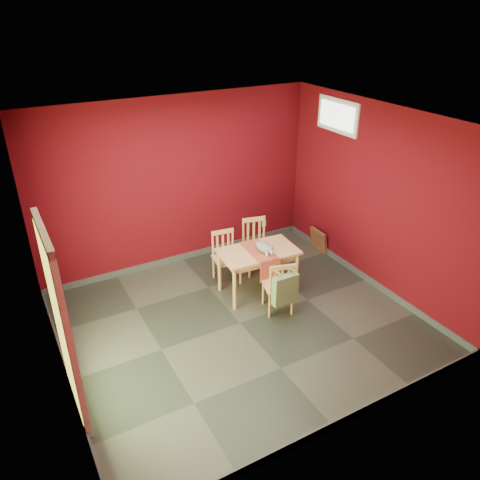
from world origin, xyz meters
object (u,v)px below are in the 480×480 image
chair_near (279,286)px  cat (264,245)px  chair_far_left (226,256)px  picture_frame (319,240)px  dining_table (258,256)px  tote_bag (285,289)px  chair_far_right (256,245)px

chair_near → cat: cat is taller
chair_far_left → picture_frame: (1.84, 0.06, -0.22)m
cat → picture_frame: cat is taller
dining_table → tote_bag: (-0.04, -0.76, -0.13)m
chair_near → dining_table: bearing=89.6°
chair_far_right → chair_far_left: bearing=-175.3°
dining_table → picture_frame: (1.58, 0.58, -0.41)m
dining_table → tote_bag: bearing=-92.8°
chair_far_left → chair_near: size_ratio=1.00×
chair_far_left → cat: size_ratio=2.14×
chair_far_left → chair_far_right: chair_far_right is taller
chair_far_left → picture_frame: chair_far_left is taller
dining_table → chair_near: chair_near is taller
chair_near → chair_far_left: bearing=103.4°
chair_far_left → tote_bag: size_ratio=1.64×
chair_near → picture_frame: (1.58, 1.15, -0.22)m
chair_far_right → cat: 0.75m
cat → picture_frame: 1.75m
tote_bag → dining_table: bearing=87.2°
chair_far_right → chair_near: chair_far_right is taller
chair_far_right → picture_frame: 1.30m
chair_far_left → chair_far_right: size_ratio=0.93×
dining_table → cat: bearing=-43.5°
dining_table → tote_bag: tote_bag is taller
chair_far_left → chair_far_right: bearing=4.7°
chair_near → tote_bag: 0.21m
dining_table → chair_far_left: size_ratio=1.43×
picture_frame → chair_far_right: bearing=-179.2°
chair_near → picture_frame: size_ratio=2.06×
chair_far_left → picture_frame: 1.86m
tote_bag → picture_frame: size_ratio=1.25×
chair_far_right → picture_frame: chair_far_right is taller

